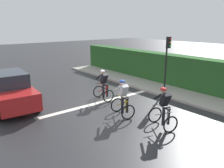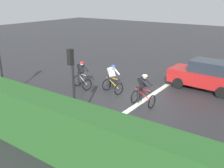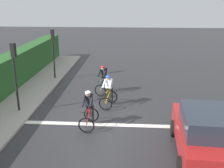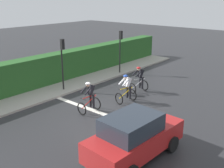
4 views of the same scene
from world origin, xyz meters
name	(u,v)px [view 1 (image 1 of 4)]	position (x,y,z in m)	size (l,w,h in m)	color
ground_plane	(106,103)	(0.00, 0.00, 0.00)	(80.00, 80.00, 0.00)	#28282B
sidewalk_kerb	(190,95)	(-4.57, 2.00, 0.06)	(2.80, 22.72, 0.12)	#9E998E
stone_wall_low	(198,89)	(-5.47, 2.00, 0.24)	(0.44, 22.72, 0.47)	gray
hedge_wall	(203,76)	(-5.77, 2.00, 1.03)	(1.10, 22.72, 2.05)	#265623
road_marking_stop_line	(102,102)	(0.00, -0.30, 0.00)	(7.00, 0.30, 0.01)	silver
cyclist_lead	(164,109)	(-0.07, 3.71, 0.80)	(0.92, 1.21, 1.66)	black
cyclist_second	(123,99)	(0.38, 1.80, 0.80)	(0.89, 1.20, 1.66)	black
cyclist_mid	(104,86)	(-0.27, -0.54, 0.80)	(0.75, 1.12, 1.66)	black
car_red	(11,90)	(3.97, -2.45, 0.87)	(2.07, 4.19, 1.76)	#B21E1E
traffic_light_near_crossing	(167,56)	(-3.87, 0.77, 2.22)	(0.21, 0.31, 3.34)	black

